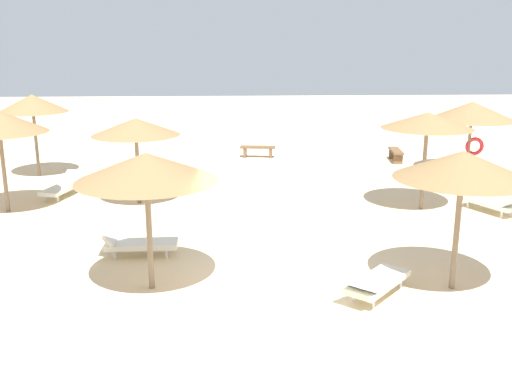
{
  "coord_description": "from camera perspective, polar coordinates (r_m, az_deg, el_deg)",
  "views": [
    {
      "loc": [
        -0.67,
        -11.43,
        5.05
      ],
      "look_at": [
        0.0,
        3.0,
        1.2
      ],
      "focal_mm": 41.21,
      "sensor_mm": 36.0,
      "label": 1
    }
  ],
  "objects": [
    {
      "name": "parasol_1",
      "position": [
        12.18,
        19.43,
        2.44
      ],
      "size": [
        2.69,
        2.69,
        2.89
      ],
      "color": "#75604C",
      "rests_on": "ground"
    },
    {
      "name": "bench_1",
      "position": [
        25.17,
        0.17,
        4.15
      ],
      "size": [
        1.54,
        0.58,
        0.49
      ],
      "color": "brown",
      "rests_on": "ground"
    },
    {
      "name": "parasol_5",
      "position": [
        11.71,
        -10.62,
        2.36
      ],
      "size": [
        2.83,
        2.83,
        2.85
      ],
      "color": "#75604C",
      "rests_on": "ground"
    },
    {
      "name": "lounger_3",
      "position": [
        18.58,
        22.1,
        -0.96
      ],
      "size": [
        1.43,
        1.98,
        0.7
      ],
      "color": "silver",
      "rests_on": "ground"
    },
    {
      "name": "lounger_2",
      "position": [
        20.09,
        -18.2,
        0.53
      ],
      "size": [
        1.13,
        2.0,
        0.68
      ],
      "color": "silver",
      "rests_on": "ground"
    },
    {
      "name": "lounger_1",
      "position": [
        12.02,
        11.46,
        -8.61
      ],
      "size": [
        1.74,
        1.86,
        0.63
      ],
      "color": "silver",
      "rests_on": "ground"
    },
    {
      "name": "bench_0",
      "position": [
        25.06,
        13.42,
        3.69
      ],
      "size": [
        0.54,
        1.53,
        0.49
      ],
      "color": "brown",
      "rests_on": "ground"
    },
    {
      "name": "parasol_6",
      "position": [
        23.5,
        20.25,
        7.36
      ],
      "size": [
        3.19,
        3.19,
        2.7
      ],
      "color": "#75604C",
      "rests_on": "ground"
    },
    {
      "name": "lounger_4",
      "position": [
        20.66,
        -9.77,
        1.47
      ],
      "size": [
        1.95,
        0.88,
        0.74
      ],
      "color": "silver",
      "rests_on": "ground"
    },
    {
      "name": "ground_plane",
      "position": [
        12.51,
        0.65,
        -8.88
      ],
      "size": [
        80.0,
        80.0,
        0.0
      ],
      "primitive_type": "plane",
      "color": "beige"
    },
    {
      "name": "parasol_4",
      "position": [
        18.22,
        -11.61,
        6.2
      ],
      "size": [
        2.68,
        2.68,
        2.65
      ],
      "color": "#75604C",
      "rests_on": "ground"
    },
    {
      "name": "parasol_3",
      "position": [
        17.85,
        16.31,
        6.65
      ],
      "size": [
        2.66,
        2.66,
        2.91
      ],
      "color": "#75604C",
      "rests_on": "ground"
    },
    {
      "name": "lounger_5",
      "position": [
        14.2,
        -11.62,
        -4.84
      ],
      "size": [
        1.88,
        0.67,
        0.77
      ],
      "color": "silver",
      "rests_on": "ground"
    },
    {
      "name": "lounger_6",
      "position": [
        21.91,
        20.15,
        1.53
      ],
      "size": [
        1.74,
        1.81,
        0.75
      ],
      "color": "silver",
      "rests_on": "ground"
    },
    {
      "name": "parasol_7",
      "position": [
        22.94,
        -20.88,
        8.02
      ],
      "size": [
        2.54,
        2.54,
        3.01
      ],
      "color": "#75604C",
      "rests_on": "ground"
    }
  ]
}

